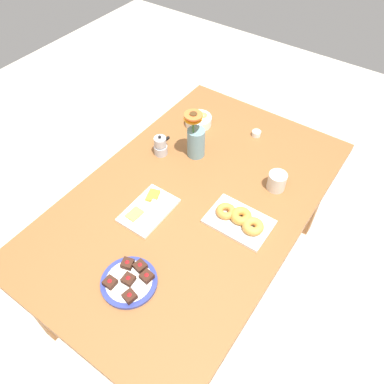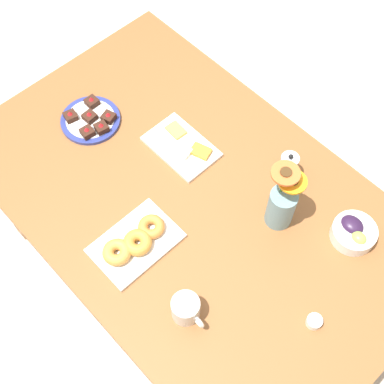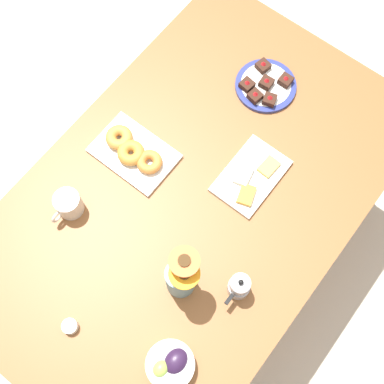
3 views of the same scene
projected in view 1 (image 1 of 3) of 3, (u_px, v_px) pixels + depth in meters
The scene contains 10 objects.
ground_plane at pixel (192, 275), 2.31m from camera, with size 6.00×6.00×0.00m, color beige.
dining_table at pixel (192, 209), 1.81m from camera, with size 1.60×1.00×0.74m.
coffee_mug at pixel (277, 181), 1.76m from camera, with size 0.12×0.09×0.09m.
grape_bowl at pixel (198, 120), 2.09m from camera, with size 0.15×0.15×0.07m.
cheese_platter at pixel (149, 209), 1.69m from camera, with size 0.26×0.17×0.03m.
croissant_platter at pixel (240, 220), 1.64m from camera, with size 0.19×0.28×0.05m.
jam_cup_honey at pixel (256, 133), 2.03m from camera, with size 0.05×0.05×0.03m.
dessert_plate at pixel (129, 281), 1.45m from camera, with size 0.22×0.22×0.05m.
flower_vase at pixel (196, 140), 1.87m from camera, with size 0.11×0.11×0.27m.
moka_pot at pixel (161, 146), 1.91m from camera, with size 0.11×0.07×0.12m.
Camera 1 is at (-0.93, -0.65, 2.07)m, focal length 35.00 mm.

